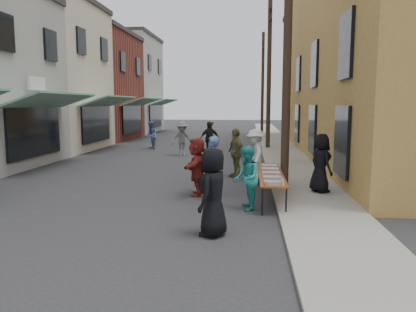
% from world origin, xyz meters
% --- Properties ---
extents(ground, '(120.00, 120.00, 0.00)m').
position_xyz_m(ground, '(0.00, 0.00, 0.00)').
color(ground, '#28282B').
rests_on(ground, ground).
extents(sidewalk, '(2.20, 60.00, 0.10)m').
position_xyz_m(sidewalk, '(5.00, 15.00, 0.05)').
color(sidewalk, gray).
rests_on(sidewalk, ground).
extents(storefront_row, '(8.00, 37.00, 9.00)m').
position_xyz_m(storefront_row, '(-10.00, 14.96, 4.12)').
color(storefront_row, maroon).
rests_on(storefront_row, ground).
extents(building_ochre, '(10.00, 28.00, 10.00)m').
position_xyz_m(building_ochre, '(11.10, 14.00, 5.00)').
color(building_ochre, olive).
rests_on(building_ochre, ground).
extents(utility_pole_near, '(0.26, 0.26, 9.00)m').
position_xyz_m(utility_pole_near, '(4.30, 3.00, 4.50)').
color(utility_pole_near, '#2D2116').
rests_on(utility_pole_near, ground).
extents(utility_pole_mid, '(0.26, 0.26, 9.00)m').
position_xyz_m(utility_pole_mid, '(4.30, 15.00, 4.50)').
color(utility_pole_mid, '#2D2116').
rests_on(utility_pole_mid, ground).
extents(utility_pole_far, '(0.26, 0.26, 9.00)m').
position_xyz_m(utility_pole_far, '(4.30, 27.00, 4.50)').
color(utility_pole_far, '#2D2116').
rests_on(utility_pole_far, ground).
extents(serving_table, '(0.70, 4.00, 0.75)m').
position_xyz_m(serving_table, '(3.80, 1.80, 0.71)').
color(serving_table, brown).
rests_on(serving_table, ground).
extents(catering_tray_sausage, '(0.50, 0.33, 0.08)m').
position_xyz_m(catering_tray_sausage, '(3.80, 0.15, 0.79)').
color(catering_tray_sausage, maroon).
rests_on(catering_tray_sausage, serving_table).
extents(catering_tray_foil_b, '(0.50, 0.33, 0.08)m').
position_xyz_m(catering_tray_foil_b, '(3.80, 0.80, 0.79)').
color(catering_tray_foil_b, '#B2B2B7').
rests_on(catering_tray_foil_b, serving_table).
extents(catering_tray_buns, '(0.50, 0.33, 0.08)m').
position_xyz_m(catering_tray_buns, '(3.80, 1.50, 0.79)').
color(catering_tray_buns, tan).
rests_on(catering_tray_buns, serving_table).
extents(catering_tray_foil_d, '(0.50, 0.33, 0.08)m').
position_xyz_m(catering_tray_foil_d, '(3.80, 2.20, 0.79)').
color(catering_tray_foil_d, '#B2B2B7').
rests_on(catering_tray_foil_d, serving_table).
extents(catering_tray_buns_end, '(0.50, 0.33, 0.08)m').
position_xyz_m(catering_tray_buns_end, '(3.80, 2.90, 0.79)').
color(catering_tray_buns_end, tan).
rests_on(catering_tray_buns_end, serving_table).
extents(condiment_jar_a, '(0.07, 0.07, 0.08)m').
position_xyz_m(condiment_jar_a, '(3.58, -0.15, 0.79)').
color(condiment_jar_a, '#A57F26').
rests_on(condiment_jar_a, serving_table).
extents(condiment_jar_b, '(0.07, 0.07, 0.08)m').
position_xyz_m(condiment_jar_b, '(3.58, -0.05, 0.79)').
color(condiment_jar_b, '#A57F26').
rests_on(condiment_jar_b, serving_table).
extents(condiment_jar_c, '(0.07, 0.07, 0.08)m').
position_xyz_m(condiment_jar_c, '(3.58, 0.05, 0.79)').
color(condiment_jar_c, '#A57F26').
rests_on(condiment_jar_c, serving_table).
extents(cup_stack, '(0.08, 0.08, 0.12)m').
position_xyz_m(cup_stack, '(4.00, -0.10, 0.81)').
color(cup_stack, tan).
rests_on(cup_stack, serving_table).
extents(guest_front_a, '(0.84, 1.05, 1.86)m').
position_xyz_m(guest_front_a, '(2.43, -1.71, 0.93)').
color(guest_front_a, black).
rests_on(guest_front_a, ground).
extents(guest_front_b, '(0.44, 0.66, 1.81)m').
position_xyz_m(guest_front_b, '(2.09, 1.72, 0.91)').
color(guest_front_b, '#49618D').
rests_on(guest_front_b, ground).
extents(guest_front_c, '(0.71, 0.87, 1.68)m').
position_xyz_m(guest_front_c, '(3.11, 0.42, 0.84)').
color(guest_front_c, teal).
rests_on(guest_front_c, ground).
extents(guest_front_d, '(0.75, 1.24, 1.87)m').
position_xyz_m(guest_front_d, '(3.40, 4.55, 0.93)').
color(guest_front_d, white).
rests_on(guest_front_d, ground).
extents(guest_front_e, '(0.91, 1.17, 1.84)m').
position_xyz_m(guest_front_e, '(2.66, 5.22, 0.92)').
color(guest_front_e, '#61653A').
rests_on(guest_front_e, ground).
extents(guest_queue_back, '(0.58, 1.64, 1.75)m').
position_xyz_m(guest_queue_back, '(1.61, 2.00, 0.87)').
color(guest_queue_back, maroon).
rests_on(guest_queue_back, ground).
extents(server, '(0.87, 1.02, 1.77)m').
position_xyz_m(server, '(5.31, 2.36, 0.99)').
color(server, black).
rests_on(server, sidewalk).
extents(passerby_left, '(1.35, 1.11, 1.81)m').
position_xyz_m(passerby_left, '(-0.38, 11.29, 0.91)').
color(passerby_left, slate).
rests_on(passerby_left, ground).
extents(passerby_mid, '(1.15, 0.83, 1.82)m').
position_xyz_m(passerby_mid, '(1.08, 11.33, 0.91)').
color(passerby_mid, black).
rests_on(passerby_mid, ground).
extents(passerby_right, '(0.40, 0.60, 1.63)m').
position_xyz_m(passerby_right, '(0.65, 16.59, 0.82)').
color(passerby_right, '#4C5330').
rests_on(passerby_right, ground).
extents(passerby_far, '(0.93, 1.02, 1.70)m').
position_xyz_m(passerby_far, '(-2.78, 14.21, 0.85)').
color(passerby_far, '#546BA4').
rests_on(passerby_far, ground).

